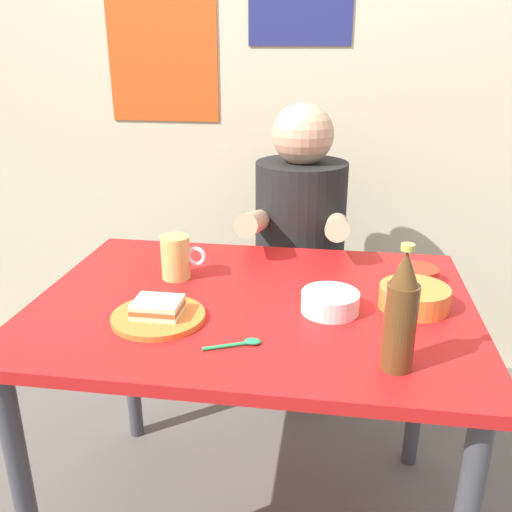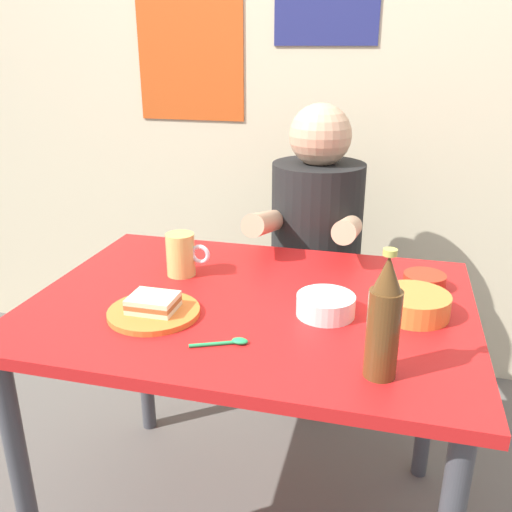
# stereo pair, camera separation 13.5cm
# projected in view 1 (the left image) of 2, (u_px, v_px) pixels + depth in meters

# --- Properties ---
(wall_back) EXTENTS (4.40, 0.09, 2.60)m
(wall_back) POSITION_uv_depth(u_px,v_px,m) (294.00, 58.00, 2.16)
(wall_back) COLOR beige
(wall_back) RESTS_ON ground
(dining_table) EXTENTS (1.10, 0.80, 0.74)m
(dining_table) POSITION_uv_depth(u_px,v_px,m) (253.00, 332.00, 1.43)
(dining_table) COLOR red
(dining_table) RESTS_ON ground
(stool) EXTENTS (0.34, 0.34, 0.45)m
(stool) POSITION_uv_depth(u_px,v_px,m) (297.00, 324.00, 2.10)
(stool) COLOR #4C4C51
(stool) RESTS_ON ground
(person_seated) EXTENTS (0.33, 0.56, 0.72)m
(person_seated) POSITION_uv_depth(u_px,v_px,m) (300.00, 220.00, 1.95)
(person_seated) COLOR black
(person_seated) RESTS_ON stool
(plate_orange) EXTENTS (0.22, 0.22, 0.01)m
(plate_orange) POSITION_uv_depth(u_px,v_px,m) (158.00, 317.00, 1.29)
(plate_orange) COLOR orange
(plate_orange) RESTS_ON dining_table
(sandwich) EXTENTS (0.11, 0.09, 0.04)m
(sandwich) POSITION_uv_depth(u_px,v_px,m) (158.00, 307.00, 1.28)
(sandwich) COLOR beige
(sandwich) RESTS_ON plate_orange
(beer_mug) EXTENTS (0.13, 0.08, 0.12)m
(beer_mug) POSITION_uv_depth(u_px,v_px,m) (177.00, 257.00, 1.51)
(beer_mug) COLOR #D1BC66
(beer_mug) RESTS_ON dining_table
(beer_bottle) EXTENTS (0.06, 0.06, 0.26)m
(beer_bottle) POSITION_uv_depth(u_px,v_px,m) (401.00, 314.00, 1.06)
(beer_bottle) COLOR #593819
(beer_bottle) RESTS_ON dining_table
(soup_bowl_orange) EXTENTS (0.17, 0.17, 0.05)m
(soup_bowl_orange) POSITION_uv_depth(u_px,v_px,m) (414.00, 296.00, 1.34)
(soup_bowl_orange) COLOR orange
(soup_bowl_orange) RESTS_ON dining_table
(sauce_bowl_chili) EXTENTS (0.11, 0.11, 0.04)m
(sauce_bowl_chili) POSITION_uv_depth(u_px,v_px,m) (418.00, 274.00, 1.49)
(sauce_bowl_chili) COLOR red
(sauce_bowl_chili) RESTS_ON dining_table
(rice_bowl_white) EXTENTS (0.14, 0.14, 0.05)m
(rice_bowl_white) POSITION_uv_depth(u_px,v_px,m) (330.00, 301.00, 1.32)
(rice_bowl_white) COLOR silver
(rice_bowl_white) RESTS_ON dining_table
(spoon) EXTENTS (0.12, 0.06, 0.01)m
(spoon) POSITION_uv_depth(u_px,v_px,m) (243.00, 343.00, 1.18)
(spoon) COLOR #26A559
(spoon) RESTS_ON dining_table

